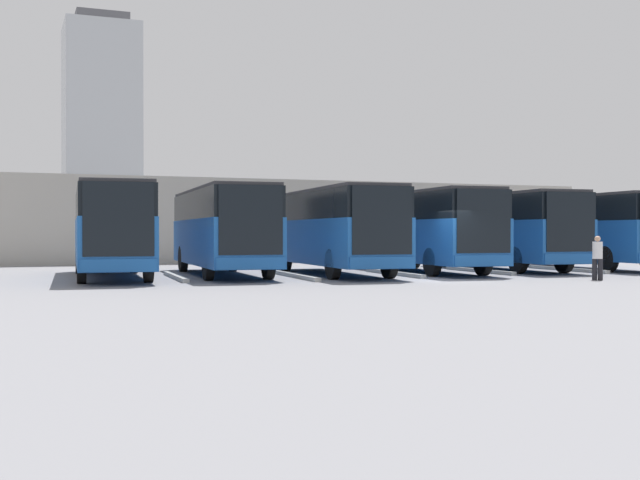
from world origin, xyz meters
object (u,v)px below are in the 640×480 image
object	(u,v)px
bus_4	(222,228)
bus_2	(422,228)
bus_3	(333,228)
bus_5	(111,227)
bus_1	(501,228)
pedestrian	(597,256)
bus_0	(582,228)

from	to	relation	value
bus_4	bus_2	bearing A→B (deg)	179.78
bus_3	bus_4	distance (m)	4.45
bus_2	bus_5	world-z (taller)	same
bus_1	bus_4	world-z (taller)	same
bus_1	pedestrian	distance (m)	8.20
bus_3	bus_4	world-z (taller)	same
bus_5	pedestrian	distance (m)	17.85
bus_0	bus_1	distance (m)	4.33
bus_1	bus_5	xyz separation A→B (m)	(17.28, 0.06, 0.00)
bus_0	pedestrian	distance (m)	9.62
bus_5	bus_4	bearing A→B (deg)	-174.38
bus_1	bus_3	xyz separation A→B (m)	(8.64, 1.01, 0.00)
bus_1	bus_0	bearing A→B (deg)	179.62
bus_2	bus_5	xyz separation A→B (m)	(12.96, -0.49, 0.00)
bus_0	bus_4	size ratio (longest dim) A/B	1.00
bus_1	bus_3	world-z (taller)	same
bus_0	bus_3	size ratio (longest dim) A/B	1.00
bus_0	bus_5	bearing A→B (deg)	3.21
bus_3	bus_5	bearing A→B (deg)	-2.39
bus_0	pedestrian	bearing A→B (deg)	57.56
bus_3	pedestrian	xyz separation A→B (m)	(-7.30, 7.01, -1.04)
bus_4	bus_5	size ratio (longest dim) A/B	1.00
bus_4	bus_0	bearing A→B (deg)	-177.40
bus_1	pedestrian	xyz separation A→B (m)	(1.35, 8.03, -1.04)
bus_3	bus_5	size ratio (longest dim) A/B	1.00
bus_2	pedestrian	bearing A→B (deg)	115.62
bus_2	bus_5	size ratio (longest dim) A/B	1.00
bus_3	bus_0	bearing A→B (deg)	-173.05
bus_1	bus_3	bearing A→B (deg)	10.60
bus_3	bus_5	xyz separation A→B (m)	(8.64, -0.95, 0.00)
bus_2	pedestrian	distance (m)	8.11
bus_4	pedestrian	distance (m)	14.20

